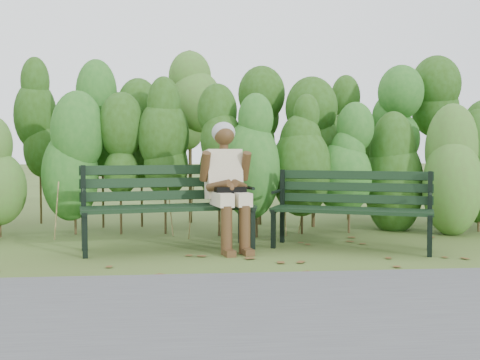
{
  "coord_description": "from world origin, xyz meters",
  "views": [
    {
      "loc": [
        -0.57,
        -5.69,
        1.07
      ],
      "look_at": [
        0.0,
        0.35,
        0.75
      ],
      "focal_mm": 42.0,
      "sensor_mm": 36.0,
      "label": 1
    }
  ],
  "objects": [
    {
      "name": "ground",
      "position": [
        0.0,
        0.0,
        0.0
      ],
      "size": [
        80.0,
        80.0,
        0.0
      ],
      "primitive_type": "plane",
      "color": "#424F22"
    },
    {
      "name": "bench_left",
      "position": [
        -0.79,
        0.43,
        0.54
      ],
      "size": [
        1.91,
        0.95,
        0.91
      ],
      "color": "black",
      "rests_on": "ground"
    },
    {
      "name": "seated_woman",
      "position": [
        -0.14,
        0.37,
        0.78
      ],
      "size": [
        0.59,
        0.86,
        1.39
      ],
      "color": "beige",
      "rests_on": "ground"
    },
    {
      "name": "hedge_band",
      "position": [
        0.0,
        1.86,
        1.26
      ],
      "size": [
        11.04,
        1.67,
        2.42
      ],
      "color": "#47381E",
      "rests_on": "ground"
    },
    {
      "name": "leaf_litter",
      "position": [
        -0.0,
        -0.29,
        0.0
      ],
      "size": [
        5.35,
        2.13,
        0.01
      ],
      "color": "brown",
      "rests_on": "ground"
    },
    {
      "name": "bench_right",
      "position": [
        1.23,
        0.28,
        0.5
      ],
      "size": [
        1.78,
        1.18,
        0.85
      ],
      "color": "black",
      "rests_on": "ground"
    },
    {
      "name": "footpath",
      "position": [
        0.0,
        -2.2,
        0.01
      ],
      "size": [
        60.0,
        2.5,
        0.01
      ],
      "primitive_type": "cube",
      "color": "#474749",
      "rests_on": "ground"
    }
  ]
}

